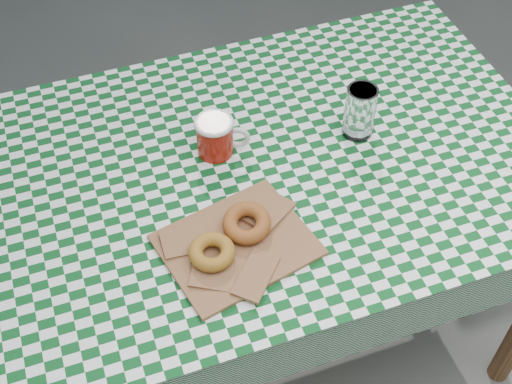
# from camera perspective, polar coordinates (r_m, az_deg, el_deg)

# --- Properties ---
(ground) EXTENTS (60.00, 60.00, 0.00)m
(ground) POSITION_cam_1_polar(r_m,az_deg,el_deg) (2.22, -1.35, -9.49)
(ground) COLOR #4B4B46
(ground) RESTS_ON ground
(table) EXTENTS (1.33, 0.92, 0.75)m
(table) POSITION_cam_1_polar(r_m,az_deg,el_deg) (1.87, 1.13, -5.40)
(table) COLOR brown
(table) RESTS_ON ground
(tablecloth) EXTENTS (1.35, 0.94, 0.01)m
(tablecloth) POSITION_cam_1_polar(r_m,az_deg,el_deg) (1.58, 1.33, 2.62)
(tablecloth) COLOR #0A451A
(tablecloth) RESTS_ON table
(paper_bag) EXTENTS (0.34, 0.30, 0.02)m
(paper_bag) POSITION_cam_1_polar(r_m,az_deg,el_deg) (1.41, -1.59, -4.33)
(paper_bag) COLOR #946240
(paper_bag) RESTS_ON tablecloth
(bagel_front) EXTENTS (0.10, 0.10, 0.03)m
(bagel_front) POSITION_cam_1_polar(r_m,az_deg,el_deg) (1.37, -3.69, -5.00)
(bagel_front) COLOR #A27621
(bagel_front) RESTS_ON paper_bag
(bagel_back) EXTENTS (0.14, 0.14, 0.03)m
(bagel_back) POSITION_cam_1_polar(r_m,az_deg,el_deg) (1.41, -0.78, -2.60)
(bagel_back) COLOR #9F5720
(bagel_back) RESTS_ON paper_bag
(coffee_mug) EXTENTS (0.21, 0.21, 0.09)m
(coffee_mug) POSITION_cam_1_polar(r_m,az_deg,el_deg) (1.56, -3.44, 4.60)
(coffee_mug) COLOR maroon
(coffee_mug) RESTS_ON tablecloth
(drinking_glass) EXTENTS (0.08, 0.08, 0.13)m
(drinking_glass) POSITION_cam_1_polar(r_m,az_deg,el_deg) (1.61, 8.61, 6.62)
(drinking_glass) COLOR white
(drinking_glass) RESTS_ON tablecloth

